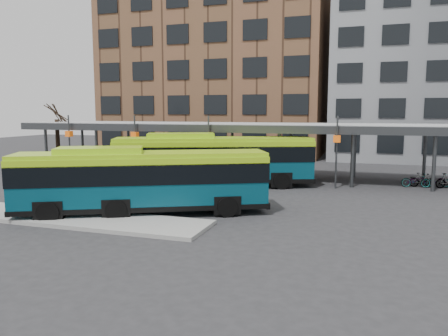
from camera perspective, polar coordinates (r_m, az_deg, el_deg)
ground at (r=21.97m, az=-3.42°, el=-6.03°), size 120.00×120.00×0.00m
boarding_island at (r=22.12m, az=-19.85°, el=-6.14°), size 14.00×3.00×0.18m
canopy at (r=33.70m, az=4.57°, el=5.37°), size 40.00×6.53×4.80m
tree at (r=41.15m, az=-20.88°, el=3.22°), size 1.64×1.64×5.60m
building_brick at (r=55.17m, az=-0.84°, el=13.57°), size 26.00×14.00×22.00m
bus_front at (r=22.01m, az=-10.68°, el=-1.45°), size 12.12×7.81×3.38m
bus_rear at (r=29.54m, az=-1.45°, el=1.20°), size 13.29×7.73×3.65m
pedestrian at (r=22.89m, az=-21.76°, el=-3.40°), size 0.61×0.71×1.65m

